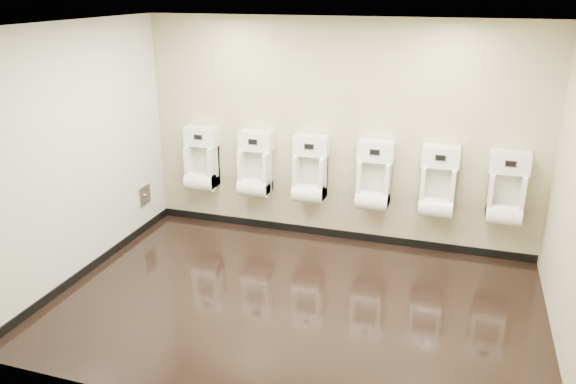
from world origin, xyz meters
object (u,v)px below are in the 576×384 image
urinal_1 (255,169)px  urinal_5 (506,194)px  access_panel (144,195)px  urinal_0 (202,163)px  urinal_2 (310,174)px  urinal_4 (438,187)px  urinal_3 (374,181)px

urinal_1 → urinal_5: size_ratio=1.00×
access_panel → urinal_0: bearing=31.0°
urinal_5 → urinal_1: bearing=180.0°
urinal_0 → urinal_2: 1.51m
access_panel → urinal_1: urinal_1 is taller
urinal_1 → urinal_2: size_ratio=1.00×
urinal_0 → urinal_1: 0.77m
urinal_0 → urinal_5: size_ratio=1.00×
urinal_4 → urinal_5: (0.76, 0.00, 0.00)m
urinal_5 → urinal_4: bearing=180.0°
urinal_0 → urinal_4: (3.08, 0.00, 0.00)m
urinal_3 → urinal_4: (0.76, 0.00, 0.00)m
urinal_1 → urinal_2: bearing=0.0°
urinal_2 → urinal_5: (2.33, 0.00, 0.00)m
access_panel → urinal_3: bearing=7.6°
access_panel → urinal_3: size_ratio=0.30×
access_panel → urinal_4: size_ratio=0.30×
urinal_0 → urinal_1: size_ratio=1.00×
urinal_0 → urinal_4: bearing=0.0°
urinal_1 → urinal_4: 2.32m
urinal_2 → urinal_3: bearing=0.0°
urinal_0 → urinal_4: 3.08m
urinal_1 → urinal_5: (3.08, 0.00, 0.00)m
urinal_0 → urinal_5: same height
urinal_2 → urinal_4: 1.57m
urinal_1 → access_panel: bearing=-164.4°
access_panel → urinal_0: (0.67, 0.40, 0.39)m
urinal_4 → urinal_5: size_ratio=1.00×
access_panel → urinal_2: bearing=10.4°
urinal_1 → urinal_4: size_ratio=1.00×
urinal_1 → urinal_4: same height
access_panel → urinal_0: size_ratio=0.30×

